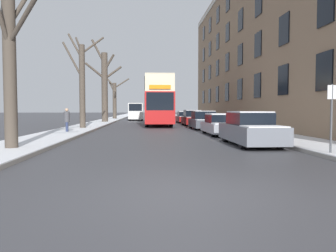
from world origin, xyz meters
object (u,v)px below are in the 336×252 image
(oncoming_van, at_px, (136,111))
(bare_tree_left_3, at_px, (115,99))
(parked_car_2, at_px, (203,121))
(bare_tree_left_2, at_px, (104,85))
(street_sign_post, at_px, (331,115))
(double_decker_bus, at_px, (157,99))
(parked_car_0, at_px, (250,129))
(bare_tree_left_1, at_px, (82,81))
(bare_tree_left_0, at_px, (12,44))
(parked_car_4, at_px, (185,117))
(pedestrian_left_sidewalk, at_px, (67,120))
(parked_car_3, at_px, (193,118))
(parked_car_1, at_px, (220,125))

(oncoming_van, bearing_deg, bare_tree_left_3, 129.34)
(parked_car_2, bearing_deg, bare_tree_left_2, 126.75)
(bare_tree_left_3, distance_m, street_sign_post, 41.92)
(double_decker_bus, relative_size, street_sign_post, 4.94)
(parked_car_0, height_order, oncoming_van, oncoming_van)
(bare_tree_left_2, height_order, bare_tree_left_3, bare_tree_left_2)
(bare_tree_left_2, relative_size, parked_car_2, 2.21)
(bare_tree_left_2, height_order, oncoming_van, bare_tree_left_2)
(bare_tree_left_3, distance_m, parked_car_2, 27.02)
(bare_tree_left_2, bearing_deg, parked_car_2, -53.25)
(bare_tree_left_1, bearing_deg, bare_tree_left_0, -89.73)
(parked_car_4, bearing_deg, parked_car_2, -90.00)
(bare_tree_left_3, bearing_deg, pedestrian_left_sidewalk, -90.30)
(bare_tree_left_1, distance_m, parked_car_4, 15.90)
(bare_tree_left_1, distance_m, parked_car_0, 14.92)
(parked_car_3, bearing_deg, pedestrian_left_sidewalk, -131.89)
(bare_tree_left_1, bearing_deg, oncoming_van, 80.86)
(bare_tree_left_3, height_order, pedestrian_left_sidewalk, bare_tree_left_3)
(bare_tree_left_0, relative_size, bare_tree_left_1, 1.14)
(double_decker_bus, bearing_deg, parked_car_2, -63.80)
(bare_tree_left_1, bearing_deg, bare_tree_left_2, 89.24)
(parked_car_4, bearing_deg, bare_tree_left_1, -126.50)
(bare_tree_left_3, bearing_deg, parked_car_0, -75.88)
(bare_tree_left_2, relative_size, parked_car_4, 2.06)
(double_decker_bus, bearing_deg, bare_tree_left_1, -130.61)
(bare_tree_left_0, xyz_separation_m, double_decker_bus, (5.88, 19.88, -1.32))
(bare_tree_left_0, relative_size, parked_car_4, 1.86)
(bare_tree_left_1, bearing_deg, parked_car_4, 53.50)
(parked_car_4, distance_m, pedestrian_left_sidewalk, 19.33)
(bare_tree_left_0, bearing_deg, bare_tree_left_2, 89.77)
(double_decker_bus, height_order, parked_car_1, double_decker_bus)
(bare_tree_left_1, relative_size, parked_car_1, 1.73)
(bare_tree_left_3, bearing_deg, parked_car_4, -54.35)
(bare_tree_left_1, xyz_separation_m, parked_car_0, (9.28, -11.28, -3.02))
(bare_tree_left_0, xyz_separation_m, parked_car_3, (9.22, 19.06, -3.18))
(bare_tree_left_1, relative_size, parked_car_2, 1.75)
(street_sign_post, bearing_deg, bare_tree_left_1, 125.20)
(bare_tree_left_3, relative_size, parked_car_2, 1.71)
(bare_tree_left_3, distance_m, parked_car_4, 16.05)
(bare_tree_left_0, xyz_separation_m, parked_car_4, (9.22, 25.49, -3.24))
(bare_tree_left_1, height_order, oncoming_van, bare_tree_left_1)
(parked_car_2, bearing_deg, parked_car_1, -90.00)
(oncoming_van, bearing_deg, parked_car_1, -77.72)
(bare_tree_left_3, height_order, double_decker_bus, bare_tree_left_3)
(double_decker_bus, height_order, street_sign_post, double_decker_bus)
(bare_tree_left_0, bearing_deg, parked_car_0, 10.23)
(parked_car_1, xyz_separation_m, pedestrian_left_sidewalk, (-9.39, 1.25, 0.28))
(bare_tree_left_3, height_order, oncoming_van, bare_tree_left_3)
(bare_tree_left_0, xyz_separation_m, bare_tree_left_3, (-0.01, 38.36, -0.66))
(bare_tree_left_3, xyz_separation_m, parked_car_3, (9.23, -19.30, -2.53))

